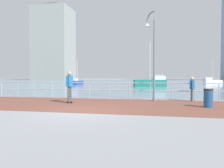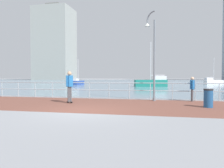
% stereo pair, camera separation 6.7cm
% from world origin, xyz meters
% --- Properties ---
extents(ground, '(220.00, 220.00, 0.00)m').
position_xyz_m(ground, '(0.00, 40.00, 0.00)').
color(ground, gray).
extents(brick_paving, '(28.00, 6.03, 0.01)m').
position_xyz_m(brick_paving, '(0.00, 2.47, 0.00)').
color(brick_paving, brown).
rests_on(brick_paving, ground).
extents(harbor_water, '(180.00, 88.00, 0.00)m').
position_xyz_m(harbor_water, '(0.00, 50.48, 0.00)').
color(harbor_water, '#6B899E').
rests_on(harbor_water, ground).
extents(waterfront_railing, '(25.25, 0.06, 1.13)m').
position_xyz_m(waterfront_railing, '(-0.00, 5.48, 0.78)').
color(waterfront_railing, '#9EADB7').
rests_on(waterfront_railing, ground).
extents(lamppost, '(0.74, 0.55, 5.66)m').
position_xyz_m(lamppost, '(2.92, 4.96, 3.13)').
color(lamppost, slate).
rests_on(lamppost, ground).
extents(skateboarder, '(0.41, 0.55, 1.83)m').
position_xyz_m(skateboarder, '(-1.69, 2.68, 1.11)').
color(skateboarder, black).
rests_on(skateboarder, ground).
extents(bystander, '(0.24, 0.55, 1.52)m').
position_xyz_m(bystander, '(5.36, 5.13, 0.88)').
color(bystander, '#4C4C51').
rests_on(bystander, ground).
extents(trash_bin, '(0.46, 0.46, 0.93)m').
position_xyz_m(trash_bin, '(5.75, 2.43, 0.47)').
color(trash_bin, navy).
rests_on(trash_bin, ground).
extents(sailboat_gray, '(3.92, 2.67, 5.31)m').
position_xyz_m(sailboat_gray, '(13.80, 37.77, 0.51)').
color(sailboat_gray, white).
rests_on(sailboat_gray, ground).
extents(sailboat_teal, '(1.28, 3.47, 4.79)m').
position_xyz_m(sailboat_teal, '(-11.66, 30.00, 0.46)').
color(sailboat_teal, '#284799').
rests_on(sailboat_teal, ground).
extents(sailboat_blue, '(5.04, 2.76, 6.77)m').
position_xyz_m(sailboat_blue, '(2.24, 24.67, 0.65)').
color(sailboat_blue, '#197266').
rests_on(sailboat_blue, ground).
extents(tower_brick, '(16.75, 13.77, 35.26)m').
position_xyz_m(tower_brick, '(-44.87, 86.87, 16.80)').
color(tower_brick, '#939993').
rests_on(tower_brick, ground).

